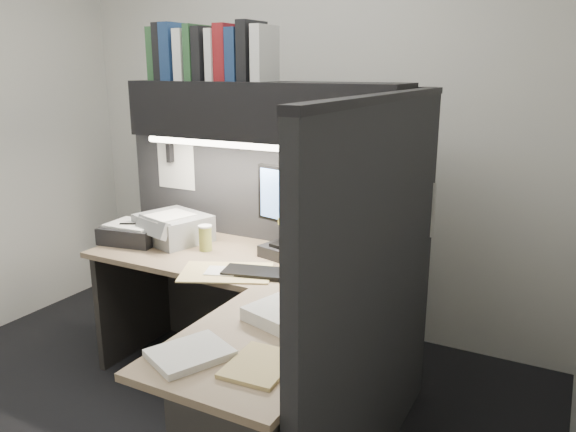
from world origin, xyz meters
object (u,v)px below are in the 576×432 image
(monitor, at_px, (292,224))
(coffee_cup, at_px, (205,239))
(notebook_stack, at_px, (134,233))
(keyboard, at_px, (268,273))
(telephone, at_px, (345,251))
(desk, at_px, (238,370))
(overhead_shelf, at_px, (263,111))
(printer, at_px, (174,228))

(monitor, xyz_separation_m, coffee_cup, (-0.49, -0.10, -0.13))
(notebook_stack, bearing_deg, keyboard, -6.70)
(telephone, bearing_deg, desk, -111.86)
(desk, height_order, overhead_shelf, overhead_shelf)
(overhead_shelf, height_order, telephone, overhead_shelf)
(overhead_shelf, bearing_deg, monitor, -19.01)
(overhead_shelf, bearing_deg, keyboard, -57.26)
(desk, xyz_separation_m, overhead_shelf, (-0.30, 0.75, 1.06))
(keyboard, distance_m, coffee_cup, 0.54)
(desk, height_order, coffee_cup, coffee_cup)
(monitor, height_order, notebook_stack, monitor)
(desk, xyz_separation_m, coffee_cup, (-0.58, 0.58, 0.35))
(desk, relative_size, overhead_shelf, 1.10)
(overhead_shelf, relative_size, printer, 4.02)
(coffee_cup, bearing_deg, telephone, 17.71)
(keyboard, height_order, printer, printer)
(desk, relative_size, coffee_cup, 12.62)
(telephone, relative_size, printer, 0.54)
(keyboard, relative_size, coffee_cup, 3.33)
(coffee_cup, distance_m, printer, 0.29)
(desk, relative_size, monitor, 3.46)
(monitor, bearing_deg, keyboard, -73.66)
(telephone, bearing_deg, keyboard, -130.61)
(printer, bearing_deg, desk, -20.90)
(monitor, relative_size, telephone, 2.37)
(overhead_shelf, distance_m, telephone, 0.86)
(desk, height_order, telephone, telephone)
(monitor, bearing_deg, overhead_shelf, 174.55)
(keyboard, bearing_deg, desk, -93.70)
(monitor, bearing_deg, printer, -164.20)
(overhead_shelf, bearing_deg, notebook_stack, -163.00)
(overhead_shelf, distance_m, notebook_stack, 1.07)
(coffee_cup, bearing_deg, keyboard, -19.31)
(overhead_shelf, xyz_separation_m, printer, (-0.56, -0.10, -0.69))
(overhead_shelf, height_order, keyboard, overhead_shelf)
(overhead_shelf, bearing_deg, telephone, 8.49)
(keyboard, xyz_separation_m, printer, (-0.78, 0.24, 0.07))
(desk, bearing_deg, notebook_stack, 153.71)
(overhead_shelf, relative_size, monitor, 3.16)
(desk, bearing_deg, printer, 142.99)
(monitor, relative_size, keyboard, 1.09)
(desk, xyz_separation_m, telephone, (0.16, 0.82, 0.33))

